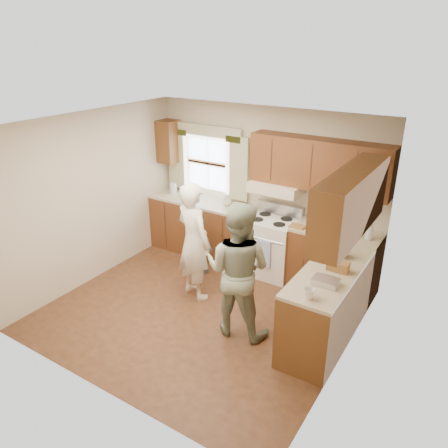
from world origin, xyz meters
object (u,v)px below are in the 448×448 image
Objects in this scene: woman_right at (238,270)px; child at (200,245)px; stove at (271,245)px; woman_left at (194,242)px.

child is (-1.24, 0.96, -0.39)m from woman_right.
woman_right is at bearing -78.45° from stove.
woman_left reaches higher than child.
woman_right reaches higher than woman_left.
woman_left reaches higher than stove.
woman_left is 1.82× the size of child.
stove is 0.64× the size of woman_left.
stove is 1.09m from child.
stove is at bearing -86.03° from woman_right.
woman_right is 1.61m from child.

